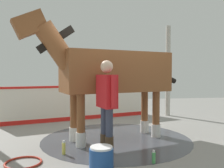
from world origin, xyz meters
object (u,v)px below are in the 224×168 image
object	(u,v)px
horse	(111,73)
wash_bucket	(101,157)
handler	(107,100)
hose_coil	(23,163)
bottle_spray	(154,157)
bottle_shampoo	(64,148)

from	to	relation	value
horse	wash_bucket	xyz separation A→B (m)	(-1.52, 0.38, -1.27)
handler	hose_coil	size ratio (longest dim) A/B	2.86
handler	hose_coil	distance (m)	1.67
horse	bottle_spray	distance (m)	2.04
wash_bucket	bottle_spray	bearing A→B (deg)	-86.83
bottle_spray	hose_coil	xyz separation A→B (m)	(0.30, 2.02, -0.08)
bottle_shampoo	horse	bearing A→B (deg)	-49.38
horse	handler	xyz separation A→B (m)	(-0.88, 0.21, -0.48)
bottle_shampoo	bottle_spray	bearing A→B (deg)	-114.63
wash_bucket	bottle_spray	world-z (taller)	wash_bucket
handler	bottle_spray	world-z (taller)	handler
horse	hose_coil	world-z (taller)	horse
horse	bottle_spray	world-z (taller)	horse
bottle_shampoo	hose_coil	bearing A→B (deg)	119.80
handler	bottle_spray	size ratio (longest dim) A/B	7.83
handler	hose_coil	bearing A→B (deg)	176.13
bottle_spray	hose_coil	distance (m)	2.05
hose_coil	horse	bearing A→B (deg)	-53.24
handler	horse	bearing A→B (deg)	60.77
handler	wash_bucket	bearing A→B (deg)	-120.87
bottle_shampoo	bottle_spray	world-z (taller)	bottle_shampoo
wash_bucket	hose_coil	distance (m)	1.25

